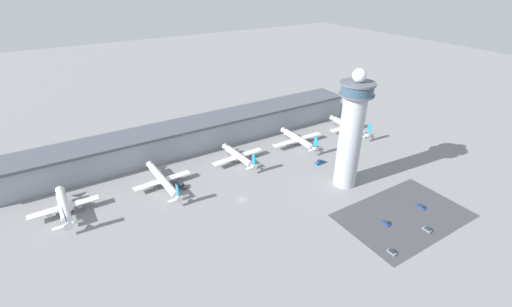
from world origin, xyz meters
The scene contains 15 objects.
ground_plane centered at (0.00, 0.00, 0.00)m, with size 1000.00×1000.00×0.00m, color gray.
terminal_building centered at (0.00, 70.00, 9.08)m, with size 251.87×25.00×17.97m.
control_tower centered at (57.18, -17.06, 32.65)m, with size 17.59×17.59×65.60m.
parking_lot_surface centered at (61.89, -53.89, 0.00)m, with size 64.00×40.00×0.01m, color #424247.
airplane_gate_alpha centered at (-80.64, 34.04, 4.87)m, with size 32.10×35.17×14.60m.
airplane_gate_bravo centered at (-31.21, 33.32, 4.05)m, with size 32.50×44.53×12.55m.
airplane_gate_charlie centered at (18.05, 35.60, 4.14)m, with size 35.37×34.83×12.52m.
airplane_gate_delta centered at (64.73, 35.11, 4.30)m, with size 39.13×37.14×12.82m.
airplane_gate_echo centered at (110.28, 32.73, 4.43)m, with size 32.12×39.92×13.12m.
service_truck_catering centered at (-23.53, 27.67, 0.89)m, with size 5.70×8.59×2.58m.
service_truck_fuel centered at (60.29, 7.10, 0.94)m, with size 6.75×2.52×2.70m.
car_white_wagon centered at (49.03, -53.56, 0.62)m, with size 1.85×4.02×1.60m.
car_maroon_suv centered at (35.88, -67.73, 0.52)m, with size 1.85×4.13×1.36m.
car_yellow_taxi centered at (61.73, -66.72, 0.61)m, with size 1.89×4.09×1.57m.
car_red_hatchback centered at (74.65, -54.22, 0.58)m, with size 1.78×4.78×1.49m.
Camera 1 is at (-70.71, -130.18, 107.31)m, focal length 24.00 mm.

